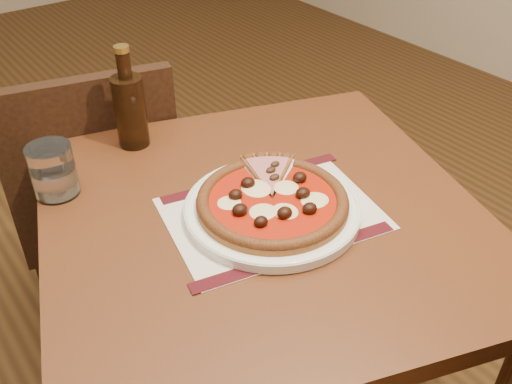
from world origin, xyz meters
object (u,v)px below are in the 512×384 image
chair_far (97,194)px  plate (272,209)px  pizza (272,201)px  bottle (130,108)px  table (262,251)px  water_glass (53,171)px

chair_far → plate: 0.67m
pizza → chair_far: bearing=101.4°
chair_far → plate: size_ratio=2.70×
chair_far → bottle: bottle is taller
chair_far → table: bearing=114.8°
bottle → pizza: bearing=-77.3°
water_glass → chair_far: bearing=60.3°
plate → chair_far: bearing=101.4°
chair_far → pizza: bearing=115.0°
table → water_glass: bearing=135.1°
table → pizza: size_ratio=3.64×
table → pizza: pizza is taller
pizza → plate: bearing=60.5°
pizza → water_glass: water_glass is taller
plate → water_glass: 0.42m
chair_far → bottle: size_ratio=3.90×
chair_far → water_glass: 0.46m
table → pizza: bearing=-71.9°
bottle → table: bearing=-77.6°
plate → water_glass: size_ratio=3.14×
table → plate: 0.11m
pizza → bottle: bottle is taller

